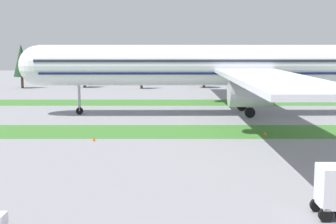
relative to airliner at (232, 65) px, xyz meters
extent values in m
cube|color=#3D752D|center=(-16.52, -16.48, -8.34)|extent=(320.00, 10.46, 0.01)
cube|color=#3D752D|center=(-16.52, 16.43, -8.34)|extent=(320.00, 10.46, 0.01)
cylinder|color=white|center=(-2.48, -0.03, -0.02)|extent=(60.61, 7.45, 6.80)
sphere|color=white|center=(-32.75, -0.35, -0.02)|extent=(6.66, 6.66, 6.66)
cube|color=#141E4C|center=(-2.48, -0.03, -1.20)|extent=(59.14, 7.57, 0.36)
cube|color=#283342|center=(-6.18, -0.07, 0.83)|extent=(53.23, 7.44, 0.44)
cube|color=white|center=(1.46, -23.69, -0.69)|extent=(10.04, 40.71, 0.61)
cylinder|color=#A3A3A8|center=(-0.04, -17.61, -2.93)|extent=(5.95, 3.80, 3.74)
cube|color=white|center=(0.95, 23.71, -0.69)|extent=(10.04, 40.71, 0.61)
cylinder|color=#A3A3A8|center=(-0.42, 17.61, -2.93)|extent=(5.95, 3.80, 3.74)
cylinder|color=#A3A3A8|center=(-26.11, -0.28, -4.39)|extent=(0.44, 0.44, 6.71)
cylinder|color=black|center=(-26.11, -0.28, -7.74)|extent=(1.20, 0.43, 1.20)
cylinder|color=#A3A3A8|center=(2.25, -4.05, -4.26)|extent=(0.44, 0.44, 6.46)
cylinder|color=black|center=(2.25, -4.05, -7.49)|extent=(1.71, 0.61, 1.70)
cylinder|color=#A3A3A8|center=(2.16, 4.10, -4.26)|extent=(0.44, 0.44, 6.46)
cylinder|color=black|center=(2.16, 4.10, -7.49)|extent=(1.71, 0.61, 1.70)
cylinder|color=black|center=(-21.84, -50.91, -8.04)|extent=(0.60, 0.21, 0.60)
cylinder|color=black|center=(0.63, -48.05, -7.86)|extent=(0.96, 0.31, 0.96)
cylinder|color=black|center=(-0.49, -48.03, -7.86)|extent=(0.96, 0.31, 0.96)
cylinder|color=black|center=(-0.52, -50.03, -7.86)|extent=(0.96, 0.31, 0.96)
cone|color=orange|center=(1.74, -18.89, -8.08)|extent=(0.44, 0.44, 0.52)
cone|color=orange|center=(-20.22, -23.02, -8.05)|extent=(0.44, 0.44, 0.59)
cylinder|color=#4C3823|center=(-50.88, 49.34, -6.78)|extent=(0.70, 0.70, 3.13)
cone|color=#1E4223|center=(-50.88, 49.34, -0.79)|extent=(4.43, 4.43, 8.83)
cylinder|color=#4C3823|center=(-34.25, 51.47, -6.69)|extent=(0.70, 0.70, 3.30)
cone|color=#1E4223|center=(-34.25, 51.47, -1.63)|extent=(5.19, 5.19, 6.81)
cylinder|color=#4C3823|center=(-18.23, 47.94, -6.90)|extent=(0.70, 0.70, 2.88)
cone|color=#1E4223|center=(-18.23, 47.94, -1.71)|extent=(4.16, 4.16, 7.49)
cylinder|color=#4C3823|center=(-1.11, 50.99, -6.76)|extent=(0.70, 0.70, 3.16)
cone|color=#1E4223|center=(-1.11, 50.99, -2.39)|extent=(5.74, 5.74, 5.58)
cylinder|color=#4C3823|center=(16.01, 47.13, -7.03)|extent=(0.70, 0.70, 2.63)
cone|color=#1E4223|center=(16.01, 47.13, -3.10)|extent=(5.04, 5.04, 5.24)
cylinder|color=#4C3823|center=(34.40, 49.05, -6.85)|extent=(0.70, 0.70, 2.97)
cone|color=#1E4223|center=(34.40, 49.05, -2.11)|extent=(6.30, 6.30, 6.52)
camera|label=1|loc=(-11.05, -80.53, 3.42)|focal=50.95mm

